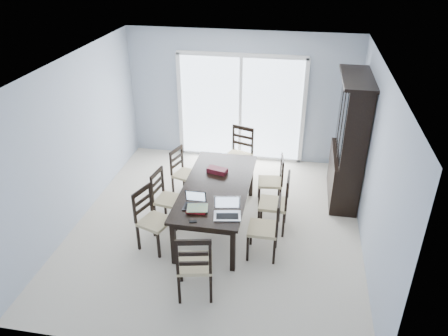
{
  "coord_description": "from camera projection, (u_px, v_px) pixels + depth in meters",
  "views": [
    {
      "loc": [
        1.14,
        -5.64,
        4.18
      ],
      "look_at": [
        0.12,
        0.0,
        1.06
      ],
      "focal_mm": 35.0,
      "sensor_mm": 36.0,
      "label": 1
    }
  ],
  "objects": [
    {
      "name": "floor",
      "position": [
        217.0,
        225.0,
        7.05
      ],
      "size": [
        5.0,
        5.0,
        0.0
      ],
      "primitive_type": "plane",
      "color": "silver",
      "rests_on": "ground"
    },
    {
      "name": "ceiling",
      "position": [
        216.0,
        66.0,
        5.81
      ],
      "size": [
        5.0,
        5.0,
        0.0
      ],
      "primitive_type": "plane",
      "rotation": [
        3.14,
        0.0,
        0.0
      ],
      "color": "white",
      "rests_on": "back_wall"
    },
    {
      "name": "back_wall",
      "position": [
        241.0,
        97.0,
        8.59
      ],
      "size": [
        4.5,
        0.02,
        2.6
      ],
      "primitive_type": "cube",
      "color": "#9EAABD",
      "rests_on": "floor"
    },
    {
      "name": "wall_left",
      "position": [
        75.0,
        142.0,
        6.79
      ],
      "size": [
        0.02,
        5.0,
        2.6
      ],
      "primitive_type": "cube",
      "color": "#9EAABD",
      "rests_on": "floor"
    },
    {
      "name": "wall_right",
      "position": [
        374.0,
        166.0,
        6.08
      ],
      "size": [
        0.02,
        5.0,
        2.6
      ],
      "primitive_type": "cube",
      "color": "#9EAABD",
      "rests_on": "floor"
    },
    {
      "name": "balcony",
      "position": [
        246.0,
        139.0,
        10.1
      ],
      "size": [
        4.5,
        2.0,
        0.1
      ],
      "primitive_type": "cube",
      "color": "gray",
      "rests_on": "ground"
    },
    {
      "name": "railing",
      "position": [
        252.0,
        100.0,
        10.68
      ],
      "size": [
        4.5,
        0.06,
        1.1
      ],
      "primitive_type": "cube",
      "color": "#99999E",
      "rests_on": "balcony"
    },
    {
      "name": "dining_table",
      "position": [
        217.0,
        189.0,
        6.73
      ],
      "size": [
        1.0,
        2.2,
        0.75
      ],
      "color": "black",
      "rests_on": "floor"
    },
    {
      "name": "china_hutch",
      "position": [
        349.0,
        142.0,
        7.3
      ],
      "size": [
        0.5,
        1.38,
        2.2
      ],
      "color": "black",
      "rests_on": "floor"
    },
    {
      "name": "sliding_door",
      "position": [
        241.0,
        108.0,
        8.68
      ],
      "size": [
        2.52,
        0.05,
        2.18
      ],
      "color": "silver",
      "rests_on": "floor"
    },
    {
      "name": "chair_left_near",
      "position": [
        149.0,
        212.0,
        6.34
      ],
      "size": [
        0.54,
        0.53,
        1.1
      ],
      "rotation": [
        0.0,
        0.0,
        -1.91
      ],
      "color": "black",
      "rests_on": "floor"
    },
    {
      "name": "chair_left_mid",
      "position": [
        164.0,
        192.0,
        6.89
      ],
      "size": [
        0.47,
        0.46,
        1.05
      ],
      "rotation": [
        0.0,
        0.0,
        -1.73
      ],
      "color": "black",
      "rests_on": "floor"
    },
    {
      "name": "chair_left_far",
      "position": [
        182.0,
        167.0,
        7.66
      ],
      "size": [
        0.49,
        0.48,
        1.01
      ],
      "rotation": [
        0.0,
        0.0,
        -1.89
      ],
      "color": "black",
      "rests_on": "floor"
    },
    {
      "name": "chair_right_near",
      "position": [
        270.0,
        222.0,
        6.13
      ],
      "size": [
        0.43,
        0.42,
        1.11
      ],
      "rotation": [
        0.0,
        0.0,
        1.57
      ],
      "color": "black",
      "rests_on": "floor"
    },
    {
      "name": "chair_right_mid",
      "position": [
        280.0,
        197.0,
        6.69
      ],
      "size": [
        0.44,
        0.43,
        1.13
      ],
      "rotation": [
        0.0,
        0.0,
        1.55
      ],
      "color": "black",
      "rests_on": "floor"
    },
    {
      "name": "chair_right_far",
      "position": [
        275.0,
        176.0,
        7.37
      ],
      "size": [
        0.44,
        0.43,
        1.03
      ],
      "rotation": [
        0.0,
        0.0,
        1.69
      ],
      "color": "black",
      "rests_on": "floor"
    },
    {
      "name": "chair_end_near",
      "position": [
        194.0,
        260.0,
        5.37
      ],
      "size": [
        0.52,
        0.53,
        1.17
      ],
      "rotation": [
        0.0,
        0.0,
        0.21
      ],
      "color": "black",
      "rests_on": "floor"
    },
    {
      "name": "chair_end_far",
      "position": [
        240.0,
        148.0,
        8.16
      ],
      "size": [
        0.56,
        0.56,
        1.17
      ],
      "rotation": [
        0.0,
        0.0,
        2.83
      ],
      "color": "black",
      "rests_on": "floor"
    },
    {
      "name": "laptop_dark",
      "position": [
        194.0,
        205.0,
        6.13
      ],
      "size": [
        0.31,
        0.22,
        0.21
      ],
      "rotation": [
        0.0,
        0.0,
        0.01
      ],
      "color": "black",
      "rests_on": "dining_table"
    },
    {
      "name": "laptop_silver",
      "position": [
        227.0,
        213.0,
        5.93
      ],
      "size": [
        0.41,
        0.32,
        0.25
      ],
      "rotation": [
        0.0,
        0.0,
        0.18
      ],
      "color": "silver",
      "rests_on": "dining_table"
    },
    {
      "name": "book_stack",
      "position": [
        197.0,
        209.0,
        6.08
      ],
      "size": [
        0.32,
        0.27,
        0.05
      ],
      "rotation": [
        0.0,
        0.0,
        0.04
      ],
      "color": "maroon",
      "rests_on": "dining_table"
    },
    {
      "name": "cell_phone",
      "position": [
        193.0,
        222.0,
        5.85
      ],
      "size": [
        0.11,
        0.07,
        0.01
      ],
      "primitive_type": "cube",
      "rotation": [
        0.0,
        0.0,
        0.26
      ],
      "color": "black",
      "rests_on": "dining_table"
    },
    {
      "name": "game_box",
      "position": [
        217.0,
        170.0,
        7.03
      ],
      "size": [
        0.35,
        0.23,
        0.08
      ],
      "primitive_type": "cube",
      "rotation": [
        0.0,
        0.0,
        -0.26
      ],
      "color": "#4A0E1D",
      "rests_on": "dining_table"
    },
    {
      "name": "hot_tub",
      "position": [
        217.0,
        118.0,
        9.89
      ],
      "size": [
        1.96,
        1.81,
        0.89
      ],
      "rotation": [
        0.0,
        0.0,
        -0.17
      ],
      "color": "brown",
      "rests_on": "balcony"
    }
  ]
}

